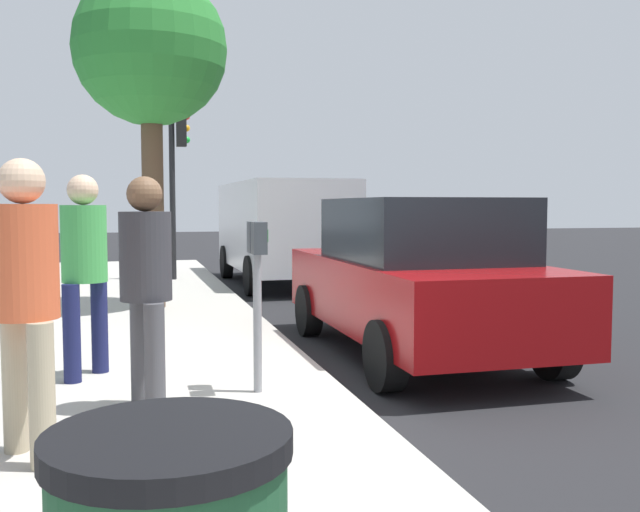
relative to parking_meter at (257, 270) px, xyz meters
The scene contains 9 objects.
ground_plane 1.45m from the parking_meter, 58.44° to the right, with size 80.00×80.00×0.00m, color #232326.
parking_meter is the anchor object (origin of this frame).
pedestrian_at_meter 0.94m from the parking_meter, 108.24° to the left, with size 0.52×0.38×1.76m.
pedestrian_bystander 1.99m from the parking_meter, 125.96° to the left, with size 0.49×0.40×1.82m.
parking_officer 1.66m from the parking_meter, 57.56° to the left, with size 0.48×0.40×1.81m.
parked_sedan_near 2.66m from the parking_meter, 52.08° to the right, with size 4.40×1.97×1.77m.
parked_van_far 9.23m from the parking_meter, 13.07° to the right, with size 5.22×2.17×2.18m.
street_tree 5.93m from the parking_meter, ahead, with size 2.27×2.27×5.00m.
traffic_signal 9.34m from the parking_meter, ahead, with size 0.24×0.44×3.60m.
Camera 1 is at (-6.07, 1.71, 1.69)m, focal length 39.13 mm.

